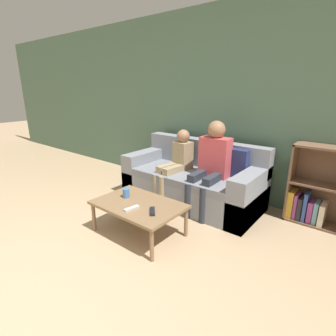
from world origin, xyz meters
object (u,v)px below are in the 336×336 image
at_px(couch, 193,182).
at_px(bookshelf, 317,193).
at_px(tv_remote_1, 132,208).
at_px(person_child, 176,161).
at_px(coffee_table, 139,206).
at_px(cup_near, 126,193).
at_px(person_adult, 212,160).
at_px(tv_remote_0, 152,211).

relative_size(couch, bookshelf, 2.02).
distance_m(couch, tv_remote_1, 1.23).
distance_m(couch, person_child, 0.36).
bearing_deg(bookshelf, tv_remote_1, -130.55).
bearing_deg(coffee_table, cup_near, 173.24).
distance_m(coffee_table, cup_near, 0.24).
distance_m(bookshelf, person_child, 1.75).
xyz_separation_m(person_child, cup_near, (0.01, -0.94, -0.16)).
xyz_separation_m(person_child, tv_remote_1, (0.27, -1.11, -0.20)).
height_order(person_adult, person_child, person_adult).
bearing_deg(coffee_table, bookshelf, 45.73).
xyz_separation_m(couch, person_child, (-0.20, -0.12, 0.28)).
bearing_deg(tv_remote_1, bookshelf, 58.56).
distance_m(person_adult, tv_remote_0, 1.11).
height_order(person_adult, tv_remote_1, person_adult).
xyz_separation_m(coffee_table, tv_remote_1, (0.05, -0.15, 0.05)).
distance_m(cup_near, tv_remote_0, 0.48).
relative_size(person_adult, tv_remote_0, 7.33).
bearing_deg(person_child, tv_remote_1, -68.92).
height_order(cup_near, tv_remote_1, cup_near).
relative_size(couch, tv_remote_1, 10.76).
height_order(coffee_table, tv_remote_0, tv_remote_0).
bearing_deg(cup_near, person_adult, 62.11).
bearing_deg(coffee_table, person_adult, 73.31).
relative_size(coffee_table, person_adult, 0.82).
relative_size(bookshelf, tv_remote_1, 5.32).
xyz_separation_m(cup_near, tv_remote_0, (0.47, -0.09, -0.04)).
bearing_deg(couch, person_child, -150.03).
xyz_separation_m(bookshelf, tv_remote_1, (-1.39, -1.62, 0.00)).
height_order(tv_remote_0, tv_remote_1, same).
distance_m(person_child, cup_near, 0.95).
bearing_deg(tv_remote_1, coffee_table, 117.72).
height_order(bookshelf, person_adult, person_adult).
bearing_deg(person_adult, tv_remote_1, -103.93).
height_order(coffee_table, cup_near, cup_near).
distance_m(bookshelf, person_adult, 1.26).
xyz_separation_m(bookshelf, coffee_table, (-1.44, -1.47, -0.04)).
xyz_separation_m(coffee_table, person_child, (-0.22, 0.96, 0.24)).
xyz_separation_m(couch, bookshelf, (1.46, 0.39, 0.08)).
relative_size(bookshelf, coffee_table, 0.99).
relative_size(couch, person_child, 1.90).
distance_m(coffee_table, person_child, 1.02).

